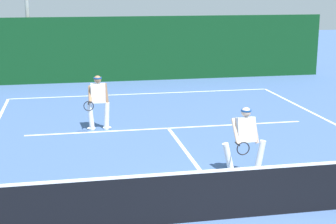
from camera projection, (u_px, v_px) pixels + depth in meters
ground_plane at (236, 218)px, 9.55m from camera, size 80.00×80.00×0.00m
court_line_baseline_far at (143, 94)px, 20.73m from camera, size 10.38×0.10×0.01m
court_line_service at (168, 128)px, 15.66m from camera, size 8.46×0.10×0.01m
court_line_centre at (194, 162)px, 12.60m from camera, size 0.10×6.40×0.01m
tennis_net at (237, 193)px, 9.43m from camera, size 11.37×0.09×1.09m
player_near at (245, 139)px, 11.52m from camera, size 1.05×0.83×1.59m
player_far at (98, 100)px, 15.30m from camera, size 0.82×0.89×1.64m
tennis_ball at (123, 184)px, 11.11m from camera, size 0.07×0.07×0.07m
back_fence_windscreen at (132, 49)px, 23.34m from camera, size 18.07×0.12×2.90m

